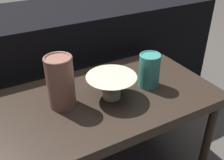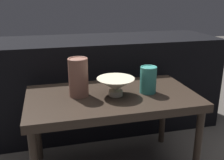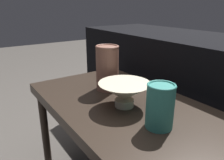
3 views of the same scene
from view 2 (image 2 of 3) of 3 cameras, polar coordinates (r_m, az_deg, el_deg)
table at (r=1.32m, az=-0.02°, el=-5.00°), size 0.83×0.47×0.44m
couch_backdrop at (r=1.85m, az=-4.19°, el=-0.76°), size 1.72×0.50×0.63m
bowl at (r=1.27m, az=0.81°, el=-1.05°), size 0.18×0.18×0.09m
vase_textured_left at (r=1.27m, az=-7.34°, el=0.71°), size 0.10×0.10×0.19m
vase_colorful_right at (r=1.32m, az=7.89°, el=0.16°), size 0.08×0.08×0.14m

